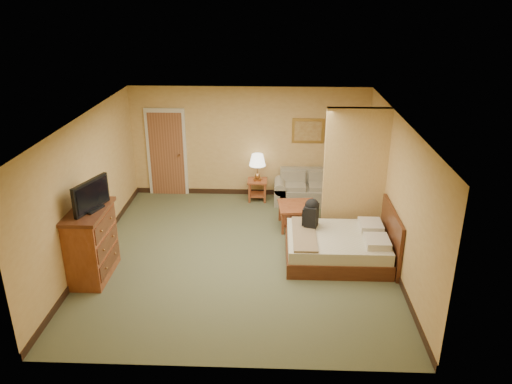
# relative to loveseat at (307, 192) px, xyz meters

# --- Properties ---
(floor) EXTENTS (6.00, 6.00, 0.00)m
(floor) POSITION_rel_loveseat_xyz_m (-1.35, -2.57, -0.25)
(floor) COLOR #525638
(floor) RESTS_ON ground
(ceiling) EXTENTS (6.00, 6.00, 0.00)m
(ceiling) POSITION_rel_loveseat_xyz_m (-1.35, -2.57, 2.35)
(ceiling) COLOR white
(ceiling) RESTS_ON back_wall
(back_wall) EXTENTS (5.50, 0.02, 2.60)m
(back_wall) POSITION_rel_loveseat_xyz_m (-1.35, 0.43, 1.05)
(back_wall) COLOR tan
(back_wall) RESTS_ON floor
(left_wall) EXTENTS (0.02, 6.00, 2.60)m
(left_wall) POSITION_rel_loveseat_xyz_m (-4.10, -2.57, 1.05)
(left_wall) COLOR tan
(left_wall) RESTS_ON floor
(right_wall) EXTENTS (0.02, 6.00, 2.60)m
(right_wall) POSITION_rel_loveseat_xyz_m (1.40, -2.57, 1.05)
(right_wall) COLOR tan
(right_wall) RESTS_ON floor
(partition) EXTENTS (1.20, 0.15, 2.60)m
(partition) POSITION_rel_loveseat_xyz_m (0.80, -1.64, 1.05)
(partition) COLOR tan
(partition) RESTS_ON floor
(door) EXTENTS (0.94, 0.16, 2.10)m
(door) POSITION_rel_loveseat_xyz_m (-3.30, 0.40, 0.78)
(door) COLOR beige
(door) RESTS_ON floor
(baseboard) EXTENTS (5.50, 0.02, 0.12)m
(baseboard) POSITION_rel_loveseat_xyz_m (-1.35, 0.42, -0.19)
(baseboard) COLOR black
(baseboard) RESTS_ON floor
(loveseat) EXTENTS (1.51, 0.70, 0.76)m
(loveseat) POSITION_rel_loveseat_xyz_m (0.00, 0.00, 0.00)
(loveseat) COLOR gray
(loveseat) RESTS_ON floor
(side_table) EXTENTS (0.45, 0.45, 0.49)m
(side_table) POSITION_rel_loveseat_xyz_m (-1.15, 0.08, 0.08)
(side_table) COLOR brown
(side_table) RESTS_ON floor
(table_lamp) EXTENTS (0.38, 0.38, 0.63)m
(table_lamp) POSITION_rel_loveseat_xyz_m (-1.15, 0.08, 0.72)
(table_lamp) COLOR #A6723D
(table_lamp) RESTS_ON side_table
(coffee_table) EXTENTS (0.82, 0.82, 0.49)m
(coffee_table) POSITION_rel_loveseat_xyz_m (-0.27, -1.32, 0.10)
(coffee_table) COLOR brown
(coffee_table) RESTS_ON floor
(wall_picture) EXTENTS (0.74, 0.04, 0.57)m
(wall_picture) POSITION_rel_loveseat_xyz_m (0.00, 0.41, 1.35)
(wall_picture) COLOR #B78E3F
(wall_picture) RESTS_ON back_wall
(dresser) EXTENTS (0.62, 1.17, 1.25)m
(dresser) POSITION_rel_loveseat_xyz_m (-3.83, -3.39, 0.38)
(dresser) COLOR brown
(dresser) RESTS_ON floor
(tv) EXTENTS (0.33, 0.82, 0.52)m
(tv) POSITION_rel_loveseat_xyz_m (-3.73, -3.39, 1.24)
(tv) COLOR black
(tv) RESTS_ON dresser
(bed) EXTENTS (1.91, 1.56, 1.01)m
(bed) POSITION_rel_loveseat_xyz_m (0.47, -2.67, 0.03)
(bed) COLOR #482010
(bed) RESTS_ON floor
(backpack) EXTENTS (0.30, 0.37, 0.56)m
(backpack) POSITION_rel_loveseat_xyz_m (-0.05, -2.33, 0.54)
(backpack) COLOR black
(backpack) RESTS_ON bed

